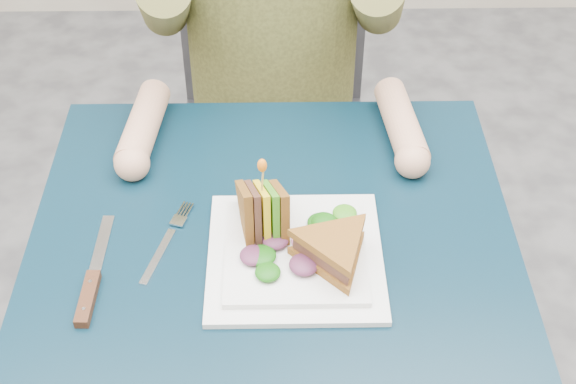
{
  "coord_description": "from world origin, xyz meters",
  "views": [
    {
      "loc": [
        0.01,
        -0.84,
        1.61
      ],
      "look_at": [
        0.02,
        0.03,
        0.82
      ],
      "focal_mm": 50.0,
      "sensor_mm": 36.0,
      "label": 1
    }
  ],
  "objects_px": {
    "fork": "(165,243)",
    "knife": "(90,288)",
    "plate": "(295,255)",
    "chair": "(274,96)",
    "sandwich_flat": "(334,250)",
    "table": "(273,283)",
    "sandwich_upright": "(263,212)"
  },
  "relations": [
    {
      "from": "sandwich_flat",
      "to": "knife",
      "type": "xyz_separation_m",
      "value": [
        -0.35,
        -0.03,
        -0.04
      ]
    },
    {
      "from": "sandwich_flat",
      "to": "fork",
      "type": "distance_m",
      "value": 0.26
    },
    {
      "from": "knife",
      "to": "sandwich_flat",
      "type": "bearing_deg",
      "value": 5.45
    },
    {
      "from": "sandwich_upright",
      "to": "table",
      "type": "bearing_deg",
      "value": -61.18
    },
    {
      "from": "chair",
      "to": "plate",
      "type": "height_order",
      "value": "chair"
    },
    {
      "from": "table",
      "to": "sandwich_upright",
      "type": "height_order",
      "value": "sandwich_upright"
    },
    {
      "from": "sandwich_flat",
      "to": "sandwich_upright",
      "type": "bearing_deg",
      "value": 145.48
    },
    {
      "from": "knife",
      "to": "chair",
      "type": "bearing_deg",
      "value": 70.5
    },
    {
      "from": "fork",
      "to": "table",
      "type": "bearing_deg",
      "value": -3.91
    },
    {
      "from": "sandwich_upright",
      "to": "fork",
      "type": "height_order",
      "value": "sandwich_upright"
    },
    {
      "from": "fork",
      "to": "knife",
      "type": "height_order",
      "value": "knife"
    },
    {
      "from": "table",
      "to": "knife",
      "type": "bearing_deg",
      "value": -163.11
    },
    {
      "from": "chair",
      "to": "knife",
      "type": "relative_size",
      "value": 4.2
    },
    {
      "from": "table",
      "to": "fork",
      "type": "relative_size",
      "value": 4.29
    },
    {
      "from": "plate",
      "to": "sandwich_flat",
      "type": "distance_m",
      "value": 0.07
    },
    {
      "from": "knife",
      "to": "sandwich_upright",
      "type": "bearing_deg",
      "value": 22.6
    },
    {
      "from": "chair",
      "to": "plate",
      "type": "relative_size",
      "value": 3.58
    },
    {
      "from": "fork",
      "to": "knife",
      "type": "bearing_deg",
      "value": -137.3
    },
    {
      "from": "plate",
      "to": "knife",
      "type": "bearing_deg",
      "value": -168.81
    },
    {
      "from": "table",
      "to": "plate",
      "type": "distance_m",
      "value": 0.1
    },
    {
      "from": "plate",
      "to": "sandwich_flat",
      "type": "relative_size",
      "value": 1.33
    },
    {
      "from": "plate",
      "to": "fork",
      "type": "distance_m",
      "value": 0.2
    },
    {
      "from": "fork",
      "to": "chair",
      "type": "bearing_deg",
      "value": 75.85
    },
    {
      "from": "table",
      "to": "sandwich_flat",
      "type": "relative_size",
      "value": 3.83
    },
    {
      "from": "sandwich_flat",
      "to": "plate",
      "type": "bearing_deg",
      "value": 155.56
    },
    {
      "from": "sandwich_flat",
      "to": "fork",
      "type": "relative_size",
      "value": 1.12
    },
    {
      "from": "sandwich_flat",
      "to": "knife",
      "type": "distance_m",
      "value": 0.35
    },
    {
      "from": "table",
      "to": "plate",
      "type": "relative_size",
      "value": 2.88
    },
    {
      "from": "table",
      "to": "fork",
      "type": "height_order",
      "value": "fork"
    },
    {
      "from": "sandwich_flat",
      "to": "table",
      "type": "bearing_deg",
      "value": 152.54
    },
    {
      "from": "chair",
      "to": "knife",
      "type": "bearing_deg",
      "value": -109.5
    },
    {
      "from": "table",
      "to": "knife",
      "type": "xyz_separation_m",
      "value": [
        -0.26,
        -0.08,
        0.09
      ]
    }
  ]
}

